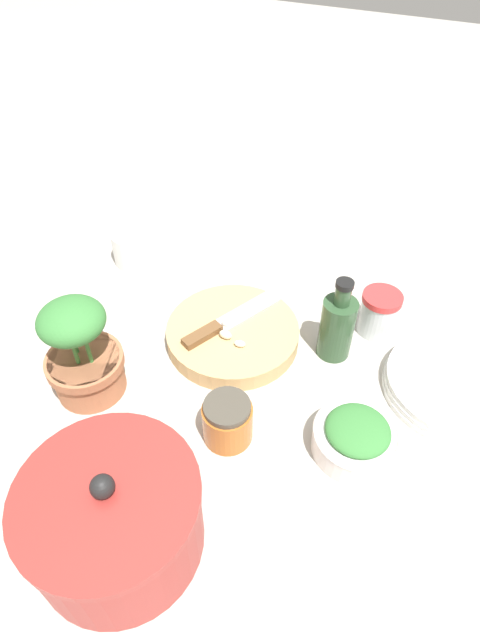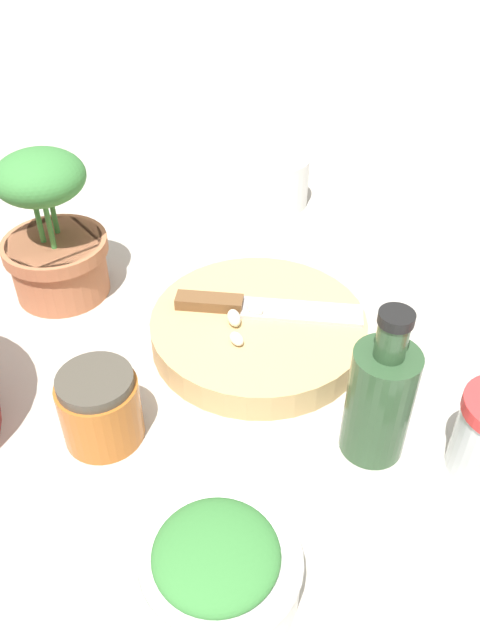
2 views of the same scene
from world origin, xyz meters
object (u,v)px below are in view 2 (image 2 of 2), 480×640
object	(u,v)px
garlic_cloves	(243,319)
oil_bottle	(380,398)
cutting_board	(258,330)
herb_bowl	(217,567)
chef_knife	(256,307)
honey_jar	(100,407)
potted_herb	(53,236)
coffee_mug	(276,180)

from	to	relation	value
garlic_cloves	oil_bottle	xyz separation A→B (m)	(-0.16, -0.08, 0.02)
oil_bottle	garlic_cloves	bearing A→B (deg)	24.86
cutting_board	herb_bowl	xyz separation A→B (m)	(-0.26, 0.11, 0.01)
cutting_board	chef_knife	world-z (taller)	chef_knife
honey_jar	oil_bottle	xyz separation A→B (m)	(-0.08, -0.24, 0.03)
chef_knife	oil_bottle	bearing A→B (deg)	39.62
chef_knife	honey_jar	xyz separation A→B (m)	(-0.10, 0.18, -0.00)
herb_bowl	potted_herb	distance (m)	0.43
herb_bowl	potted_herb	size ratio (longest dim) A/B	0.70
cutting_board	potted_herb	xyz separation A→B (m)	(0.15, 0.20, 0.06)
cutting_board	herb_bowl	size ratio (longest dim) A/B	1.85
herb_bowl	honey_jar	xyz separation A→B (m)	(0.18, 0.06, 0.01)
chef_knife	herb_bowl	size ratio (longest dim) A/B	1.58
garlic_cloves	herb_bowl	size ratio (longest dim) A/B	0.50
chef_knife	coffee_mug	size ratio (longest dim) A/B	1.89
cutting_board	oil_bottle	bearing A→B (deg)	-161.30
oil_bottle	honey_jar	bearing A→B (deg)	70.81
cutting_board	potted_herb	world-z (taller)	potted_herb
cutting_board	garlic_cloves	size ratio (longest dim) A/B	3.69
oil_bottle	potted_herb	xyz separation A→B (m)	(0.32, 0.26, 0.02)
cutting_board	coffee_mug	size ratio (longest dim) A/B	2.22
garlic_cloves	potted_herb	xyz separation A→B (m)	(0.16, 0.18, 0.04)
coffee_mug	oil_bottle	size ratio (longest dim) A/B	0.67
cutting_board	herb_bowl	bearing A→B (deg)	156.46
garlic_cloves	oil_bottle	distance (m)	0.18
cutting_board	coffee_mug	bearing A→B (deg)	-21.96
herb_bowl	cutting_board	bearing A→B (deg)	-23.54
chef_knife	potted_herb	size ratio (longest dim) A/B	1.11
cutting_board	herb_bowl	distance (m)	0.29
cutting_board	potted_herb	distance (m)	0.26
coffee_mug	herb_bowl	bearing A→B (deg)	157.29
honey_jar	chef_knife	bearing A→B (deg)	-60.87
garlic_cloves	potted_herb	bearing A→B (deg)	48.75
herb_bowl	potted_herb	xyz separation A→B (m)	(0.42, 0.09, 0.05)
chef_knife	oil_bottle	xyz separation A→B (m)	(-0.18, -0.06, 0.03)
chef_knife	coffee_mug	distance (m)	0.30
coffee_mug	potted_herb	size ratio (longest dim) A/B	0.59
oil_bottle	potted_herb	size ratio (longest dim) A/B	0.88
oil_bottle	potted_herb	world-z (taller)	potted_herb
honey_jar	oil_bottle	bearing A→B (deg)	-109.19
chef_knife	honey_jar	world-z (taller)	honey_jar
garlic_cloves	honey_jar	bearing A→B (deg)	117.27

